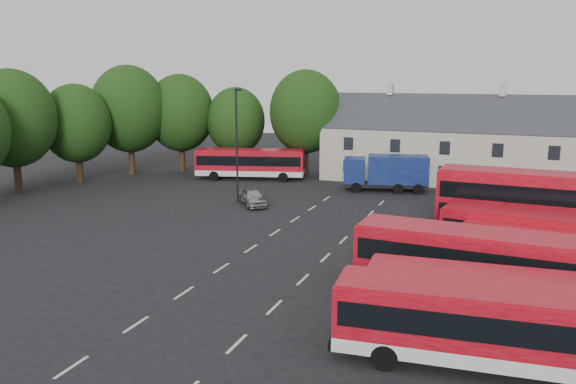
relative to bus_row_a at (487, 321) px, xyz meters
name	(u,v)px	position (x,y,z in m)	size (l,w,h in m)	color
ground	(237,258)	(-14.58, 8.35, -1.91)	(140.00, 140.00, 0.00)	black
lane_markings	(287,253)	(-12.08, 10.35, -1.90)	(5.15, 33.80, 0.01)	beige
treeline	(139,117)	(-35.32, 27.71, 4.77)	(29.92, 32.59, 12.01)	black
terrace_houses	(498,147)	(-0.58, 38.35, 1.95)	(35.70, 7.13, 10.06)	beige
bus_row_a	(487,321)	(0.00, 0.00, 0.00)	(11.43, 3.60, 3.18)	silver
bus_row_b	(485,296)	(-0.19, 3.12, -0.23)	(10.05, 3.00, 2.80)	silver
bus_row_c	(482,259)	(-0.53, 7.01, 0.17)	(12.38, 3.51, 3.46)	silver
bus_row_d	(560,250)	(3.29, 11.34, -0.20)	(10.30, 3.96, 2.84)	silver
bus_row_e	(546,237)	(2.66, 12.83, 0.04)	(11.73, 4.28, 3.24)	silver
bus_dd_south	(537,206)	(2.24, 16.91, 0.92)	(12.23, 3.45, 4.96)	silver
bus_dd_north	(517,196)	(1.19, 22.31, 0.36)	(9.89, 3.19, 3.98)	silver
bus_north	(250,161)	(-25.02, 32.42, 0.02)	(11.66, 5.59, 3.22)	silver
box_truck	(387,171)	(-10.24, 31.58, 0.02)	(8.22, 4.19, 3.44)	black
silver_car	(253,197)	(-19.60, 21.41, -1.19)	(1.69, 4.21, 1.43)	#AAAEB2
lamppost	(237,143)	(-21.32, 22.06, 3.31)	(0.67, 0.45, 9.79)	black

